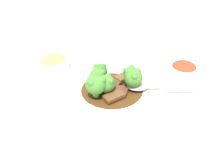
# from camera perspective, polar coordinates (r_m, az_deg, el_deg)

# --- Properties ---
(ground_plane) EXTENTS (4.00, 4.00, 0.00)m
(ground_plane) POSITION_cam_1_polar(r_m,az_deg,el_deg) (0.76, -0.00, -2.13)
(ground_plane) COLOR silver
(main_plate) EXTENTS (0.28, 0.28, 0.02)m
(main_plate) POSITION_cam_1_polar(r_m,az_deg,el_deg) (0.75, -0.00, -1.52)
(main_plate) COLOR white
(main_plate) RESTS_ON ground_plane
(beef_strip_0) EXTENTS (0.04, 0.06, 0.01)m
(beef_strip_0) POSITION_cam_1_polar(r_m,az_deg,el_deg) (0.71, 0.45, -2.69)
(beef_strip_0) COLOR brown
(beef_strip_0) RESTS_ON main_plate
(beef_strip_1) EXTENTS (0.04, 0.06, 0.01)m
(beef_strip_1) POSITION_cam_1_polar(r_m,az_deg,el_deg) (0.78, 2.54, 1.52)
(beef_strip_1) COLOR brown
(beef_strip_1) RESTS_ON main_plate
(beef_strip_2) EXTENTS (0.06, 0.06, 0.01)m
(beef_strip_2) POSITION_cam_1_polar(r_m,az_deg,el_deg) (0.73, 1.43, -1.33)
(beef_strip_2) COLOR #56331E
(beef_strip_2) RESTS_ON main_plate
(beef_strip_3) EXTENTS (0.06, 0.07, 0.01)m
(beef_strip_3) POSITION_cam_1_polar(r_m,az_deg,el_deg) (0.76, 0.55, 0.32)
(beef_strip_3) COLOR #56331E
(beef_strip_3) RESTS_ON main_plate
(broccoli_floret_0) EXTENTS (0.06, 0.06, 0.06)m
(broccoli_floret_0) POSITION_cam_1_polar(r_m,az_deg,el_deg) (0.70, -3.57, -0.02)
(broccoli_floret_0) COLOR #7FA84C
(broccoli_floret_0) RESTS_ON main_plate
(broccoli_floret_1) EXTENTS (0.04, 0.04, 0.05)m
(broccoli_floret_1) POSITION_cam_1_polar(r_m,az_deg,el_deg) (0.76, -2.60, 2.91)
(broccoli_floret_1) COLOR #7FA84C
(broccoli_floret_1) RESTS_ON main_plate
(broccoli_floret_2) EXTENTS (0.05, 0.05, 0.05)m
(broccoli_floret_2) POSITION_cam_1_polar(r_m,az_deg,el_deg) (0.71, -1.24, 0.22)
(broccoli_floret_2) COLOR #8EB756
(broccoli_floret_2) RESTS_ON main_plate
(broccoli_floret_3) EXTENTS (0.05, 0.05, 0.05)m
(broccoli_floret_3) POSITION_cam_1_polar(r_m,az_deg,el_deg) (0.74, -3.13, 1.77)
(broccoli_floret_3) COLOR #7FA84C
(broccoli_floret_3) RESTS_ON main_plate
(broccoli_floret_4) EXTENTS (0.05, 0.05, 0.06)m
(broccoli_floret_4) POSITION_cam_1_polar(r_m,az_deg,el_deg) (0.73, 4.63, 1.45)
(broccoli_floret_4) COLOR #7FA84C
(broccoli_floret_4) RESTS_ON main_plate
(broccoli_floret_5) EXTENTS (0.04, 0.04, 0.06)m
(broccoli_floret_5) POSITION_cam_1_polar(r_m,az_deg,el_deg) (0.75, 4.06, 2.41)
(broccoli_floret_5) COLOR #8EB756
(broccoli_floret_5) RESTS_ON main_plate
(serving_spoon) EXTENTS (0.11, 0.19, 0.01)m
(serving_spoon) POSITION_cam_1_polar(r_m,az_deg,el_deg) (0.75, 6.71, -0.55)
(serving_spoon) COLOR #B7B7BC
(serving_spoon) RESTS_ON main_plate
(side_bowl_kimchi) EXTENTS (0.09, 0.09, 0.05)m
(side_bowl_kimchi) POSITION_cam_1_polar(r_m,az_deg,el_deg) (0.84, 15.29, 2.87)
(side_bowl_kimchi) COLOR white
(side_bowl_kimchi) RESTS_ON ground_plane
(side_bowl_appetizer) EXTENTS (0.10, 0.10, 0.04)m
(side_bowl_appetizer) POSITION_cam_1_polar(r_m,az_deg,el_deg) (0.88, -12.64, 4.43)
(side_bowl_appetizer) COLOR white
(side_bowl_appetizer) RESTS_ON ground_plane
(sauce_dish) EXTENTS (0.08, 0.08, 0.01)m
(sauce_dish) POSITION_cam_1_polar(r_m,az_deg,el_deg) (0.60, 1.38, -13.35)
(sauce_dish) COLOR white
(sauce_dish) RESTS_ON ground_plane
(paper_napkin) EXTENTS (0.13, 0.07, 0.01)m
(paper_napkin) POSITION_cam_1_polar(r_m,az_deg,el_deg) (0.65, -14.88, -10.14)
(paper_napkin) COLOR silver
(paper_napkin) RESTS_ON ground_plane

